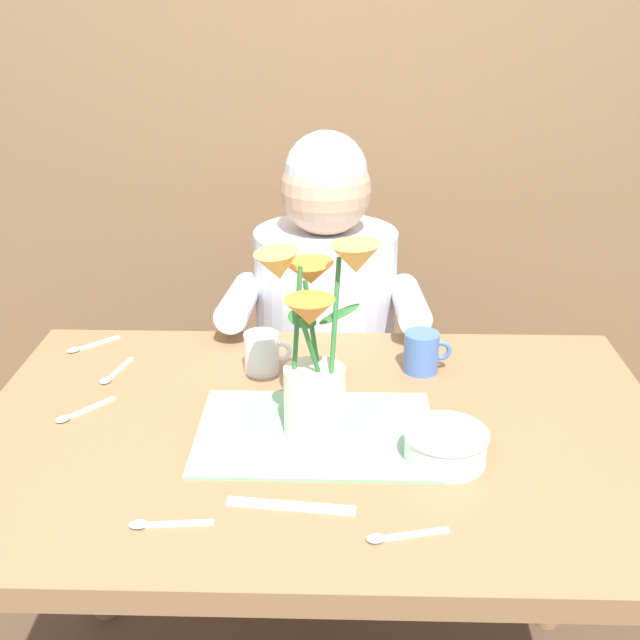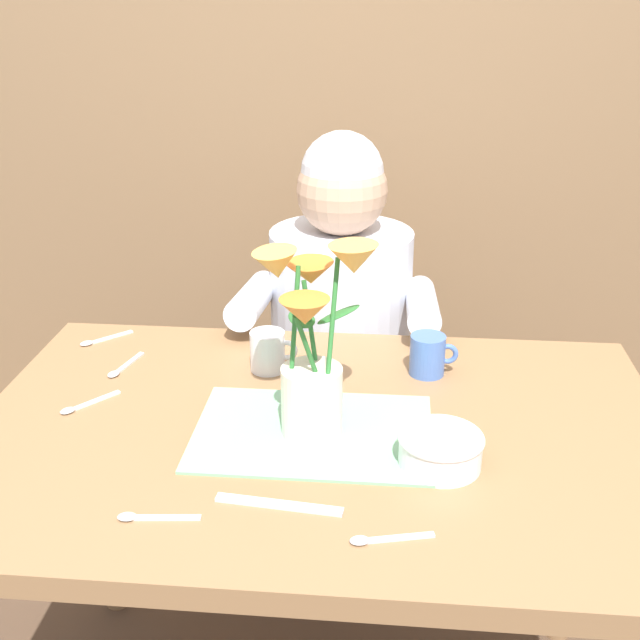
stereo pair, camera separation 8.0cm
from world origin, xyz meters
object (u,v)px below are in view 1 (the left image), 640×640
at_px(flower_vase, 315,346).
at_px(tea_cup, 263,353).
at_px(ceramic_bowl, 446,444).
at_px(seated_person, 325,362).
at_px(dinner_knife, 291,506).
at_px(ceramic_mug, 422,352).

height_order(flower_vase, tea_cup, flower_vase).
relative_size(ceramic_bowl, tea_cup, 1.46).
relative_size(seated_person, flower_vase, 3.42).
bearing_deg(seated_person, flower_vase, -86.21).
xyz_separation_m(ceramic_bowl, tea_cup, (-0.32, 0.31, 0.01)).
bearing_deg(ceramic_bowl, dinner_knife, -151.50).
xyz_separation_m(seated_person, ceramic_bowl, (0.20, -0.71, 0.21)).
relative_size(seated_person, ceramic_bowl, 8.35).
bearing_deg(ceramic_bowl, tea_cup, 136.20).
bearing_deg(ceramic_mug, ceramic_bowl, -88.30).
bearing_deg(tea_cup, flower_vase, -63.87).
xyz_separation_m(seated_person, tea_cup, (-0.11, -0.40, 0.22)).
distance_m(tea_cup, ceramic_mug, 0.31).
distance_m(flower_vase, dinner_knife, 0.27).
relative_size(ceramic_bowl, ceramic_mug, 1.46).
height_order(seated_person, tea_cup, seated_person).
bearing_deg(seated_person, tea_cup, -101.51).
bearing_deg(seated_person, ceramic_bowl, -69.75).
bearing_deg(flower_vase, ceramic_bowl, -21.46).
bearing_deg(ceramic_mug, seated_person, 116.46).
height_order(ceramic_bowl, ceramic_mug, ceramic_mug).
bearing_deg(ceramic_bowl, flower_vase, 158.54).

